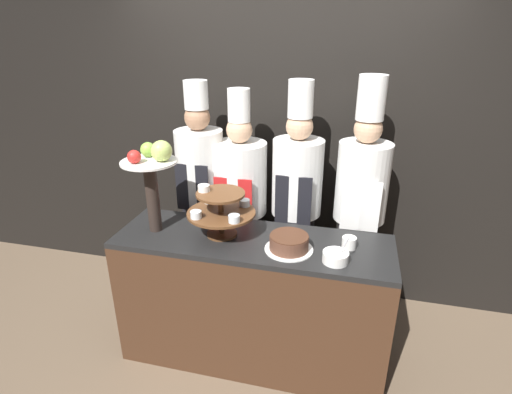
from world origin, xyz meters
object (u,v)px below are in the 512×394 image
tiered_stand (221,209)px  chef_center_right (296,197)px  serving_bowl_near (336,257)px  chef_center_left (240,198)px  fruit_pedestal (152,171)px  cake_round (289,243)px  cup_white (349,243)px  chef_right (360,201)px  chef_left (201,187)px

tiered_stand → chef_center_right: size_ratio=0.23×
serving_bowl_near → chef_center_left: bearing=137.1°
serving_bowl_near → fruit_pedestal: bearing=173.8°
cake_round → cup_white: 0.37m
chef_center_right → cup_white: bearing=-52.8°
tiered_stand → fruit_pedestal: 0.49m
chef_right → fruit_pedestal: bearing=-155.6°
chef_left → cup_white: bearing=-24.6°
cake_round → chef_right: (0.41, 0.64, 0.05)m
tiered_stand → chef_left: 0.67m
fruit_pedestal → cup_white: bearing=2.6°
fruit_pedestal → chef_left: chef_left is taller
cup_white → serving_bowl_near: (-0.07, -0.18, -0.00)m
fruit_pedestal → chef_center_left: (0.40, 0.59, -0.39)m
fruit_pedestal → chef_right: chef_right is taller
serving_bowl_near → cake_round: bearing=166.0°
tiered_stand → chef_center_right: chef_center_right is taller
serving_bowl_near → chef_left: (-1.09, 0.71, 0.05)m
cake_round → serving_bowl_near: bearing=-14.0°
cake_round → chef_right: 0.76m
chef_left → fruit_pedestal: bearing=-97.7°
cake_round → chef_left: chef_left is taller
fruit_pedestal → serving_bowl_near: bearing=-6.2°
cup_white → chef_right: (0.06, 0.53, 0.06)m
serving_bowl_near → chef_center_left: 1.05m
chef_center_left → cake_round: bearing=-52.8°
serving_bowl_near → chef_left: 1.30m
chef_left → chef_center_left: 0.33m
tiered_stand → chef_right: chef_right is taller
chef_center_right → chef_center_left: bearing=-180.0°
cup_white → chef_left: bearing=155.4°
chef_center_right → chef_right: (0.46, 0.00, 0.02)m
chef_center_left → chef_left: bearing=180.0°
serving_bowl_near → chef_left: chef_left is taller
chef_center_left → serving_bowl_near: bearing=-42.9°
serving_bowl_near → chef_center_right: chef_center_right is taller
cup_white → chef_center_left: bearing=147.7°
tiered_stand → chef_left: size_ratio=0.24×
chef_left → chef_center_right: 0.75m
fruit_pedestal → chef_center_left: size_ratio=0.34×
cup_white → serving_bowl_near: size_ratio=0.53×
fruit_pedestal → cup_white: (1.24, 0.06, -0.37)m
fruit_pedestal → cup_white: fruit_pedestal is taller
chef_left → chef_center_right: size_ratio=0.99×
serving_bowl_near → cup_white: bearing=69.1°
cake_round → cup_white: (0.35, 0.11, -0.01)m
chef_left → serving_bowl_near: bearing=-33.3°
serving_bowl_near → chef_center_right: 0.79m
chef_left → chef_center_right: bearing=0.0°
cake_round → chef_center_right: bearing=94.7°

